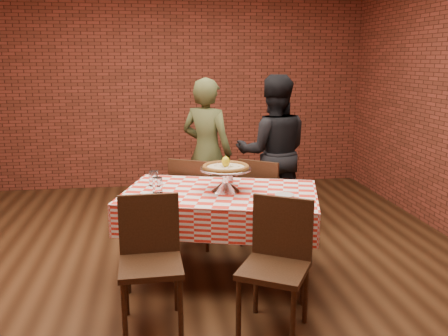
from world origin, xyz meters
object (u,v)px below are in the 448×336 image
(pizza_stand, at_px, (226,180))
(chair_far_right, at_px, (265,201))
(water_glass_left, at_px, (157,185))
(chair_far_left, at_px, (197,200))
(condiment_caddy, at_px, (228,175))
(diner_olive, at_px, (207,152))
(chair_near_right, at_px, (274,270))
(water_glass_right, at_px, (154,178))
(chair_near_left, at_px, (151,266))
(table, at_px, (220,235))
(diner_black, at_px, (273,153))
(pizza, at_px, (226,168))

(pizza_stand, relative_size, chair_far_right, 0.49)
(water_glass_left, bearing_deg, chair_far_left, 63.00)
(condiment_caddy, xyz_separation_m, diner_olive, (-0.07, 1.11, -0.01))
(pizza_stand, relative_size, chair_near_right, 0.48)
(water_glass_right, distance_m, condiment_caddy, 0.65)
(pizza_stand, distance_m, chair_near_left, 1.02)
(condiment_caddy, distance_m, diner_olive, 1.11)
(chair_near_right, xyz_separation_m, chair_far_right, (0.30, 1.55, -0.01))
(table, distance_m, diner_olive, 1.45)
(pizza_stand, distance_m, diner_olive, 1.38)
(water_glass_left, xyz_separation_m, chair_far_right, (1.05, 0.64, -0.38))
(pizza_stand, bearing_deg, water_glass_right, 156.57)
(chair_near_right, height_order, diner_black, diner_black)
(condiment_caddy, height_order, chair_far_right, condiment_caddy)
(pizza, relative_size, condiment_caddy, 2.86)
(water_glass_left, bearing_deg, table, -3.93)
(chair_far_right, relative_size, diner_olive, 0.54)
(water_glass_right, relative_size, condiment_caddy, 0.95)
(diner_olive, bearing_deg, chair_far_right, 159.78)
(water_glass_left, xyz_separation_m, chair_near_left, (-0.06, -0.73, -0.37))
(chair_near_right, distance_m, diner_black, 2.14)
(pizza, relative_size, chair_far_left, 0.43)
(chair_far_right, bearing_deg, diner_black, -75.52)
(table, height_order, pizza, pizza)
(table, bearing_deg, diner_black, 57.83)
(diner_black, bearing_deg, water_glass_right, 43.49)
(chair_far_left, relative_size, diner_black, 0.54)
(table, xyz_separation_m, chair_far_left, (-0.13, 0.79, 0.07))
(water_glass_right, distance_m, diner_black, 1.57)
(pizza_stand, distance_m, water_glass_right, 0.64)
(pizza_stand, distance_m, pizza, 0.10)
(chair_near_right, bearing_deg, water_glass_right, 154.78)
(table, relative_size, pizza, 4.04)
(chair_far_left, bearing_deg, table, 126.62)
(chair_near_left, bearing_deg, diner_olive, 71.95)
(pizza, height_order, chair_near_right, pizza)
(pizza_stand, xyz_separation_m, water_glass_left, (-0.56, 0.03, -0.03))
(pizza, relative_size, diner_black, 0.23)
(chair_far_right, xyz_separation_m, diner_olive, (-0.50, 0.70, 0.37))
(pizza_stand, xyz_separation_m, chair_far_right, (0.50, 0.67, -0.41))
(condiment_caddy, bearing_deg, chair_near_right, -62.98)
(water_glass_right, xyz_separation_m, diner_olive, (0.58, 1.12, -0.01))
(water_glass_left, height_order, chair_far_left, chair_far_left)
(chair_far_right, bearing_deg, diner_olive, -18.60)
(pizza, xyz_separation_m, condiment_caddy, (0.06, 0.27, -0.13))
(pizza_stand, relative_size, water_glass_right, 3.38)
(pizza, bearing_deg, pizza_stand, 0.00)
(condiment_caddy, bearing_deg, diner_olive, 114.14)
(pizza, height_order, chair_far_right, pizza)
(table, xyz_separation_m, water_glass_right, (-0.54, 0.26, 0.45))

